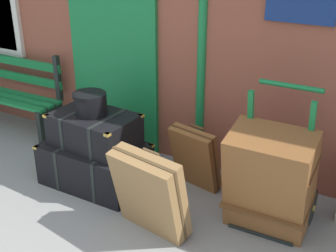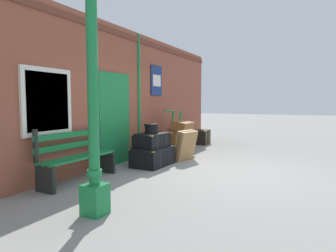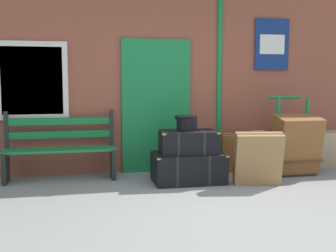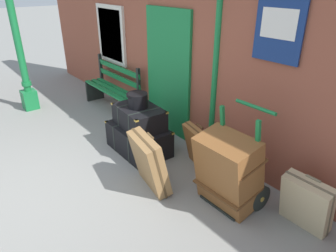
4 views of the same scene
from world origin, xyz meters
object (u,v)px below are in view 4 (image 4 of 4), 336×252
(lamp_post, at_px, (20,53))
(steamer_trunk_middle, at_px, (139,117))
(suitcase_umber, at_px, (306,203))
(suitcase_brown, at_px, (198,147))
(platform_bench, at_px, (113,89))
(suitcase_olive, at_px, (149,162))
(round_hatbox, at_px, (138,99))
(porters_trolley, at_px, (236,180))
(steamer_trunk_base, at_px, (139,139))
(large_brown_trunk, at_px, (228,171))

(lamp_post, distance_m, steamer_trunk_middle, 3.08)
(suitcase_umber, bearing_deg, suitcase_brown, -176.82)
(platform_bench, bearing_deg, suitcase_brown, -3.21)
(suitcase_umber, xyz_separation_m, suitcase_olive, (-1.63, -0.92, 0.07))
(suitcase_brown, bearing_deg, lamp_post, -162.15)
(lamp_post, relative_size, suitcase_umber, 4.85)
(round_hatbox, distance_m, porters_trolley, 1.87)
(suitcase_umber, bearing_deg, platform_bench, 179.17)
(lamp_post, height_order, suitcase_olive, lamp_post)
(steamer_trunk_middle, relative_size, suitcase_umber, 1.34)
(platform_bench, bearing_deg, round_hatbox, -16.87)
(porters_trolley, height_order, suitcase_umber, porters_trolley)
(lamp_post, xyz_separation_m, steamer_trunk_base, (2.90, 0.82, -0.97))
(suitcase_brown, bearing_deg, large_brown_trunk, -20.11)
(round_hatbox, distance_m, suitcase_olive, 1.12)
(platform_bench, distance_m, large_brown_trunk, 3.55)
(large_brown_trunk, bearing_deg, porters_trolley, 90.00)
(round_hatbox, bearing_deg, steamer_trunk_middle, -2.66)
(steamer_trunk_middle, bearing_deg, porters_trolley, 8.40)
(lamp_post, bearing_deg, suitcase_umber, 13.66)
(steamer_trunk_base, relative_size, suitcase_olive, 1.34)
(lamp_post, distance_m, porters_trolley, 4.85)
(round_hatbox, xyz_separation_m, porters_trolley, (1.75, 0.25, -0.59))
(round_hatbox, bearing_deg, platform_bench, 163.13)
(lamp_post, height_order, platform_bench, lamp_post)
(lamp_post, bearing_deg, round_hatbox, 16.26)
(round_hatbox, relative_size, porters_trolley, 0.27)
(steamer_trunk_middle, xyz_separation_m, large_brown_trunk, (1.73, 0.08, -0.11))
(steamer_trunk_base, xyz_separation_m, round_hatbox, (-0.02, 0.02, 0.65))
(lamp_post, bearing_deg, steamer_trunk_middle, 16.13)
(lamp_post, relative_size, steamer_trunk_base, 3.01)
(porters_trolley, xyz_separation_m, suitcase_olive, (-0.85, -0.70, 0.10))
(large_brown_trunk, bearing_deg, platform_bench, 172.66)
(platform_bench, xyz_separation_m, porters_trolley, (3.52, -0.28, -0.17))
(steamer_trunk_middle, xyz_separation_m, suitcase_umber, (2.51, 0.48, -0.27))
(large_brown_trunk, xyz_separation_m, suitcase_olive, (-0.85, -0.53, -0.09))
(suitcase_umber, xyz_separation_m, suitcase_brown, (-1.61, -0.09, 0.01))
(round_hatbox, relative_size, suitcase_brown, 0.49)
(platform_bench, relative_size, suitcase_brown, 2.43)
(lamp_post, relative_size, suitcase_olive, 4.01)
(large_brown_trunk, bearing_deg, steamer_trunk_middle, -177.22)
(suitcase_olive, bearing_deg, suitcase_umber, 29.39)
(steamer_trunk_middle, relative_size, suitcase_olive, 1.11)
(steamer_trunk_base, bearing_deg, suitcase_olive, -25.19)
(steamer_trunk_base, xyz_separation_m, suitcase_brown, (0.91, 0.41, 0.11))
(suitcase_umber, bearing_deg, large_brown_trunk, -153.31)
(platform_bench, distance_m, steamer_trunk_base, 1.89)
(lamp_post, distance_m, platform_bench, 1.91)
(round_hatbox, distance_m, suitcase_brown, 1.14)
(platform_bench, distance_m, suitcase_umber, 4.31)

